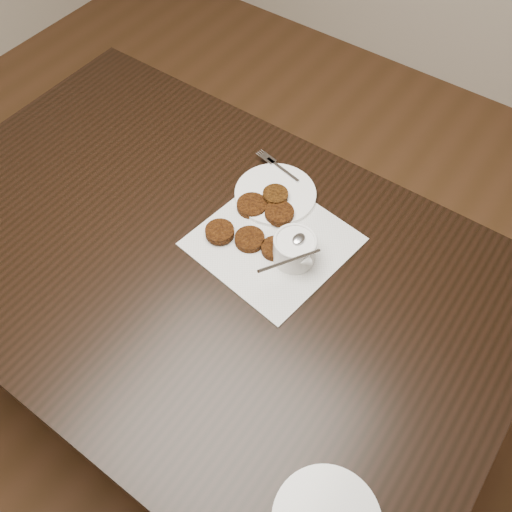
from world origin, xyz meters
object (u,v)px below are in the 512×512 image
Objects in this scene: napkin at (273,242)px; plate_with_patty at (275,192)px; sauce_ramekin at (296,240)px; table at (209,337)px.

napkin is 0.13m from plate_with_patty.
napkin is at bearing -57.90° from plate_with_patty.
napkin is 0.09m from sauce_ramekin.
table is 0.49m from sauce_ramekin.
napkin reaches higher than table.
table is at bearing -131.77° from napkin.
napkin is at bearing 48.23° from table.
table is 0.46m from plate_with_patty.
sauce_ramekin is at bearing 33.61° from table.
plate_with_patty reaches higher than table.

